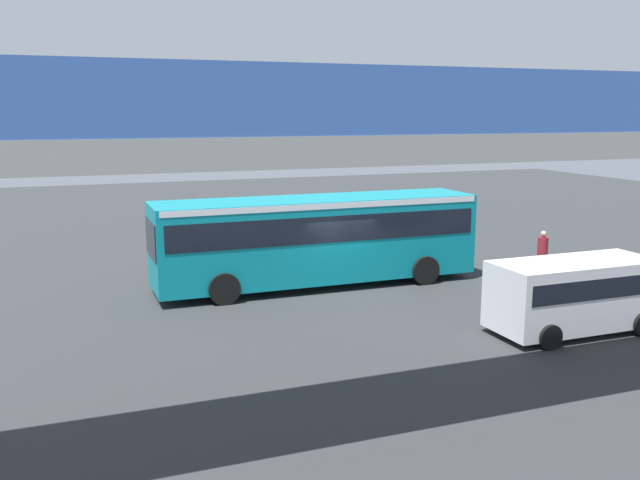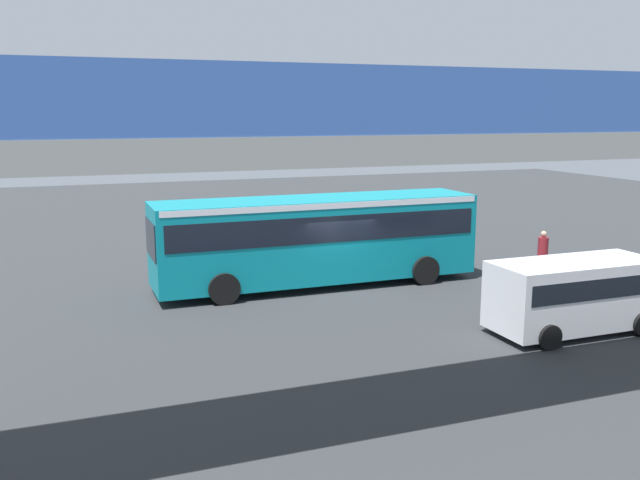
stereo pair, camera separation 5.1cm
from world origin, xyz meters
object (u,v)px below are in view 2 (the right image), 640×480
(city_bus, at_px, (317,234))
(bicycle_red, at_px, (624,290))
(bicycle_green, at_px, (564,275))
(bicycle_orange, at_px, (535,288))
(traffic_sign, at_px, (299,222))
(parked_van, at_px, (574,291))
(pedestrian, at_px, (542,255))

(city_bus, distance_m, bicycle_red, 10.42)
(bicycle_green, xyz_separation_m, bicycle_red, (-0.42, 2.37, 0.00))
(bicycle_orange, bearing_deg, traffic_sign, -49.03)
(bicycle_red, bearing_deg, city_bus, -32.48)
(bicycle_green, distance_m, bicycle_red, 2.41)
(parked_van, bearing_deg, city_bus, -57.05)
(parked_van, distance_m, bicycle_red, 4.38)
(bicycle_red, xyz_separation_m, pedestrian, (0.47, -3.54, 0.51))
(bicycle_green, xyz_separation_m, traffic_sign, (8.07, -5.71, 1.52))
(city_bus, relative_size, parked_van, 2.40)
(bicycle_red, relative_size, traffic_sign, 0.63)
(bicycle_green, relative_size, bicycle_orange, 1.00)
(city_bus, distance_m, bicycle_orange, 7.64)
(bicycle_orange, bearing_deg, bicycle_red, 153.85)
(bicycle_orange, bearing_deg, pedestrian, -132.39)
(city_bus, bearing_deg, parked_van, 122.95)
(city_bus, relative_size, bicycle_green, 6.52)
(pedestrian, bearing_deg, traffic_sign, -29.54)
(city_bus, height_order, pedestrian, city_bus)
(bicycle_orange, distance_m, bicycle_red, 2.84)
(bicycle_green, xyz_separation_m, pedestrian, (0.05, -1.17, 0.51))
(parked_van, distance_m, pedestrian, 6.48)
(parked_van, xyz_separation_m, bicycle_red, (-3.82, -2.00, -0.81))
(pedestrian, bearing_deg, parked_van, 58.83)
(bicycle_red, bearing_deg, traffic_sign, -43.61)
(traffic_sign, bearing_deg, bicycle_green, 144.71)
(bicycle_orange, xyz_separation_m, traffic_sign, (5.93, -6.83, 1.52))
(parked_van, distance_m, traffic_sign, 11.13)
(parked_van, distance_m, bicycle_green, 5.60)
(parked_van, xyz_separation_m, pedestrian, (-3.35, -5.54, -0.30))
(pedestrian, bearing_deg, bicycle_orange, 47.61)
(pedestrian, relative_size, traffic_sign, 0.64)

